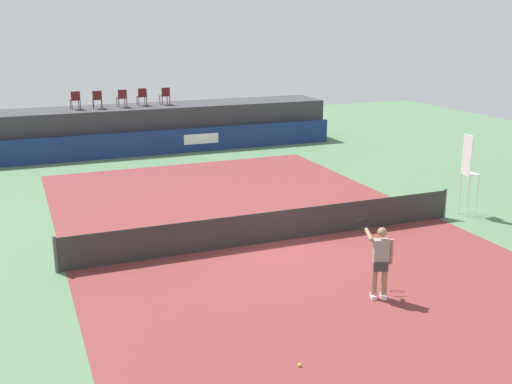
# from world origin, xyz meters

# --- Properties ---
(ground_plane) EXTENTS (48.00, 48.00, 0.00)m
(ground_plane) POSITION_xyz_m (0.00, 3.00, 0.00)
(ground_plane) COLOR #4C704C
(court_inner) EXTENTS (12.00, 22.00, 0.00)m
(court_inner) POSITION_xyz_m (0.00, 0.00, 0.00)
(court_inner) COLOR maroon
(court_inner) RESTS_ON ground
(sponsor_wall) EXTENTS (18.00, 0.22, 1.20)m
(sponsor_wall) POSITION_xyz_m (0.01, 13.50, 0.60)
(sponsor_wall) COLOR navy
(sponsor_wall) RESTS_ON ground
(spectator_platform) EXTENTS (18.00, 2.80, 2.20)m
(spectator_platform) POSITION_xyz_m (0.00, 15.30, 1.10)
(spectator_platform) COLOR #38383D
(spectator_platform) RESTS_ON ground
(spectator_chair_far_left) EXTENTS (0.48, 0.48, 0.89)m
(spectator_chair_far_left) POSITION_xyz_m (-3.93, 15.25, 2.69)
(spectator_chair_far_left) COLOR #561919
(spectator_chair_far_left) RESTS_ON spectator_platform
(spectator_chair_left) EXTENTS (0.47, 0.47, 0.89)m
(spectator_chair_left) POSITION_xyz_m (-2.90, 15.11, 2.69)
(spectator_chair_left) COLOR #561919
(spectator_chair_left) RESTS_ON spectator_platform
(spectator_chair_center) EXTENTS (0.47, 0.47, 0.89)m
(spectator_chair_center) POSITION_xyz_m (-1.68, 15.17, 2.69)
(spectator_chair_center) COLOR #561919
(spectator_chair_center) RESTS_ON spectator_platform
(spectator_chair_right) EXTENTS (0.45, 0.45, 0.89)m
(spectator_chair_right) POSITION_xyz_m (-0.63, 15.41, 2.69)
(spectator_chair_right) COLOR #561919
(spectator_chair_right) RESTS_ON spectator_platform
(spectator_chair_far_right) EXTENTS (0.48, 0.48, 0.89)m
(spectator_chair_far_right) POSITION_xyz_m (0.55, 15.32, 2.69)
(spectator_chair_far_right) COLOR #561919
(spectator_chair_far_right) RESTS_ON spectator_platform
(umpire_chair) EXTENTS (0.45, 0.45, 2.76)m
(umpire_chair) POSITION_xyz_m (7.06, 0.00, 1.59)
(umpire_chair) COLOR white
(umpire_chair) RESTS_ON ground
(tennis_net) EXTENTS (12.40, 0.02, 0.95)m
(tennis_net) POSITION_xyz_m (0.00, 0.00, 0.47)
(tennis_net) COLOR #2D2D2D
(tennis_net) RESTS_ON ground
(net_post_near) EXTENTS (0.10, 0.10, 1.00)m
(net_post_near) POSITION_xyz_m (-6.20, 0.00, 0.50)
(net_post_near) COLOR #4C4C51
(net_post_near) RESTS_ON ground
(net_post_far) EXTENTS (0.10, 0.10, 1.00)m
(net_post_far) POSITION_xyz_m (6.20, 0.00, 0.50)
(net_post_far) COLOR #4C4C51
(net_post_far) RESTS_ON ground
(tennis_player) EXTENTS (0.55, 1.25, 1.77)m
(tennis_player) POSITION_xyz_m (0.76, -4.44, 0.96)
(tennis_player) COLOR white
(tennis_player) RESTS_ON court_inner
(tennis_ball) EXTENTS (0.07, 0.07, 0.07)m
(tennis_ball) POSITION_xyz_m (-2.30, -6.47, 0.04)
(tennis_ball) COLOR #D8EA33
(tennis_ball) RESTS_ON court_inner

